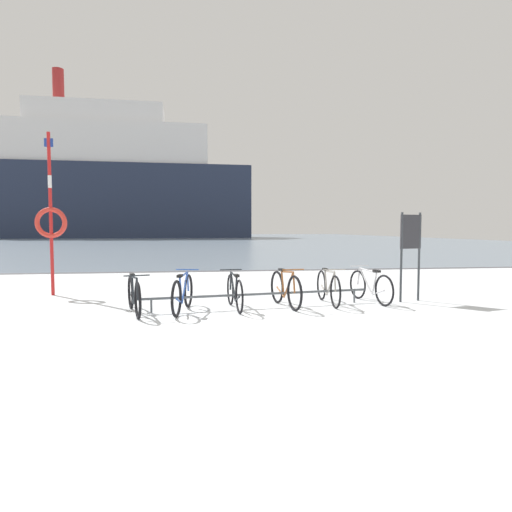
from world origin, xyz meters
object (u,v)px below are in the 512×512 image
Objects in this scene: bicycle_1 at (183,294)px; bicycle_2 at (235,292)px; bicycle_3 at (285,289)px; bicycle_0 at (134,295)px; bicycle_5 at (370,286)px; ferry_ship at (104,183)px; bicycle_4 at (328,287)px; info_sign at (411,241)px; rescue_post at (51,218)px.

bicycle_1 reaches higher than bicycle_2.
bicycle_3 is at bearing 7.52° from bicycle_1.
bicycle_0 is 1.02× the size of bicycle_5.
bicycle_0 is 73.62m from ferry_ship.
bicycle_4 is (3.07, 0.49, -0.00)m from bicycle_1.
bicycle_3 is (2.09, 0.28, 0.01)m from bicycle_1.
ferry_ship is at bearing 106.36° from info_sign.
bicycle_4 is 0.88× the size of info_sign.
bicycle_5 is at bearing 7.68° from bicycle_2.
rescue_post is (-3.21, 2.61, 1.50)m from bicycle_1.
bicycle_4 is 0.03× the size of ferry_ship.
bicycle_4 is 6.79m from rescue_post.
bicycle_4 is at bearing -177.00° from info_sign.
bicycle_4 is at bearing 12.18° from bicycle_3.
rescue_post reaches higher than bicycle_2.
bicycle_5 is at bearing 8.89° from bicycle_3.
bicycle_0 reaches higher than bicycle_2.
info_sign is (2.89, 0.31, 0.97)m from bicycle_3.
bicycle_4 is at bearing 9.02° from bicycle_1.
bicycle_1 is 1.00× the size of bicycle_5.
info_sign is at bearing -73.64° from ferry_ship.
bicycle_5 is (1.97, 0.31, -0.02)m from bicycle_3.
bicycle_1 is at bearing -170.32° from bicycle_2.
rescue_post is at bearing 164.41° from bicycle_5.
bicycle_1 is 1.04m from bicycle_2.
info_sign reaches higher than bicycle_5.
bicycle_2 is 0.97× the size of bicycle_5.
rescue_post is 0.08× the size of ferry_ship.
bicycle_4 is at bearing 7.50° from bicycle_0.
bicycle_3 is 1.99m from bicycle_5.
bicycle_3 reaches higher than bicycle_2.
bicycle_5 is at bearing -179.79° from info_sign.
ferry_ship is (-19.89, 70.87, 9.33)m from bicycle_5.
info_sign is at bearing 3.00° from bicycle_4.
rescue_post reaches higher than bicycle_3.
bicycle_4 is at bearing 8.69° from bicycle_2.
bicycle_4 reaches higher than bicycle_0.
bicycle_3 is at bearing 5.95° from bicycle_0.
bicycle_3 reaches higher than bicycle_5.
info_sign is (3.95, 0.41, 0.99)m from bicycle_2.
bicycle_5 is at bearing -74.32° from ferry_ship.
info_sign reaches higher than bicycle_2.
bicycle_0 is 1.95m from bicycle_2.
bicycle_2 is 0.99× the size of bicycle_3.
rescue_post reaches higher than info_sign.
info_sign is 0.04× the size of ferry_ship.
bicycle_1 is at bearing -39.12° from rescue_post.
bicycle_1 is at bearing 2.34° from bicycle_0.
bicycle_2 is 4.10m from info_sign.
bicycle_2 is 73.84m from ferry_ship.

